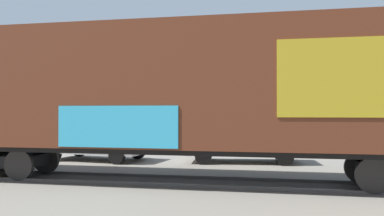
% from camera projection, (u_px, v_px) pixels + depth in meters
% --- Properties ---
extents(ground_plane, '(260.00, 260.00, 0.00)m').
position_uv_depth(ground_plane, '(226.00, 183.00, 11.21)').
color(ground_plane, slate).
extents(track, '(60.02, 3.48, 0.08)m').
position_uv_depth(track, '(199.00, 181.00, 11.33)').
color(track, '#4C4742').
rests_on(track, ground_plane).
extents(freight_car, '(18.05, 3.29, 4.72)m').
position_uv_depth(freight_car, '(186.00, 89.00, 11.43)').
color(freight_car, '#5B2B19').
rests_on(freight_car, ground_plane).
extents(hillside, '(144.01, 33.66, 13.34)m').
position_uv_depth(hillside, '(255.00, 99.00, 79.98)').
color(hillside, gray).
rests_on(hillside, ground_plane).
extents(parked_car_silver, '(4.56, 2.55, 1.62)m').
position_uv_depth(parked_car_silver, '(96.00, 141.00, 16.62)').
color(parked_car_silver, '#B7BABF').
rests_on(parked_car_silver, ground_plane).
extents(parked_car_white, '(4.68, 2.17, 1.70)m').
position_uv_depth(parked_car_white, '(241.00, 141.00, 15.91)').
color(parked_car_white, silver).
rests_on(parked_car_white, ground_plane).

